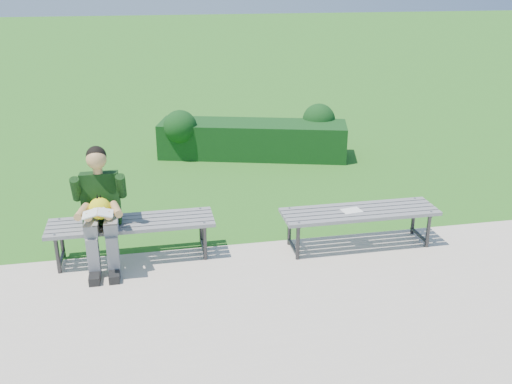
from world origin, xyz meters
name	(u,v)px	position (x,y,z in m)	size (l,w,h in m)	color
ground	(253,244)	(0.00, 0.00, 0.00)	(80.00, 80.00, 0.00)	#327422
walkway	(290,328)	(0.00, -1.75, 0.01)	(30.00, 3.50, 0.02)	#B5AE98
hedge	(253,136)	(0.66, 3.45, 0.35)	(3.31, 1.66, 0.86)	#103C0F
bench_left	(132,226)	(-1.38, -0.11, 0.42)	(1.80, 0.50, 0.46)	slate
bench_right	(359,214)	(1.19, -0.30, 0.42)	(1.80, 0.50, 0.46)	slate
seated_boy	(100,206)	(-1.68, -0.20, 0.71)	(0.56, 0.76, 1.31)	gray
paper_sheet	(351,211)	(1.09, -0.30, 0.47)	(0.24, 0.19, 0.01)	white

